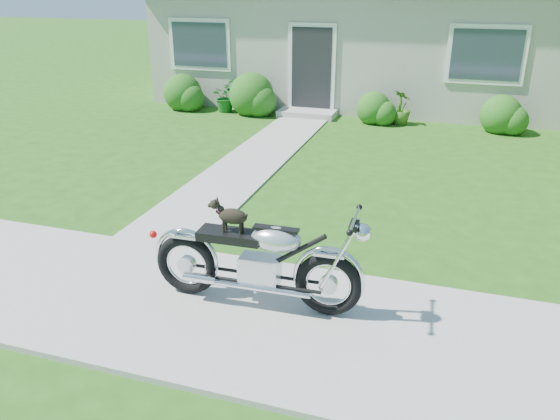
% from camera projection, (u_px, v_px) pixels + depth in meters
% --- Properties ---
extents(ground, '(80.00, 80.00, 0.00)m').
position_uv_depth(ground, '(228.00, 311.00, 5.56)').
color(ground, '#235114').
rests_on(ground, ground).
extents(sidewalk, '(24.00, 2.20, 0.04)m').
position_uv_depth(sidewalk, '(228.00, 309.00, 5.55)').
color(sidewalk, '#9E9B93').
rests_on(sidewalk, ground).
extents(walkway, '(1.20, 8.00, 0.03)m').
position_uv_depth(walkway, '(257.00, 157.00, 10.36)').
color(walkway, '#9E9B93').
rests_on(walkway, ground).
extents(house, '(12.60, 7.03, 4.50)m').
position_uv_depth(house, '(392.00, 18.00, 15.26)').
color(house, beige).
rests_on(house, ground).
extents(shrub_row, '(10.73, 1.12, 1.12)m').
position_uv_depth(shrub_row, '(348.00, 104.00, 12.99)').
color(shrub_row, '#255C18').
rests_on(shrub_row, ground).
extents(potted_plant_left, '(0.87, 0.91, 0.79)m').
position_uv_depth(potted_plant_left, '(224.00, 96.00, 13.95)').
color(potted_plant_left, '#185B1C').
rests_on(potted_plant_left, ground).
extents(potted_plant_right, '(0.64, 0.64, 0.81)m').
position_uv_depth(potted_plant_right, '(401.00, 107.00, 12.69)').
color(potted_plant_right, '#39641B').
rests_on(potted_plant_right, ground).
extents(motorcycle_with_dog, '(2.22, 0.60, 1.10)m').
position_uv_depth(motorcycle_with_dog, '(260.00, 261.00, 5.43)').
color(motorcycle_with_dog, black).
rests_on(motorcycle_with_dog, sidewalk).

